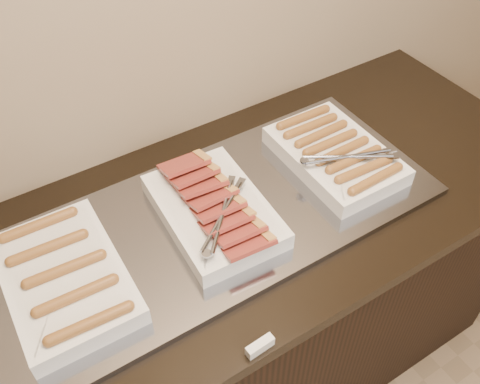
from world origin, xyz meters
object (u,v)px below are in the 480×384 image
(counter, at_px, (215,317))
(dish_center, at_px, (214,210))
(warming_tray, at_px, (211,222))
(dish_left, at_px, (65,278))
(dish_right, at_px, (336,154))

(counter, xyz_separation_m, dish_center, (0.01, -0.00, 0.50))
(counter, height_order, warming_tray, warming_tray)
(dish_left, relative_size, dish_right, 1.03)
(counter, relative_size, warming_tray, 1.72)
(counter, relative_size, dish_left, 5.37)
(dish_center, relative_size, dish_right, 1.06)
(warming_tray, height_order, dish_left, dish_left)
(counter, height_order, dish_center, dish_center)
(warming_tray, height_order, dish_right, dish_right)
(warming_tray, distance_m, dish_right, 0.41)
(counter, height_order, dish_right, dish_right)
(dish_left, xyz_separation_m, dish_center, (0.39, -0.00, 0.00))
(dish_left, height_order, dish_right, dish_right)
(dish_center, height_order, dish_right, dish_center)
(warming_tray, height_order, dish_center, dish_center)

